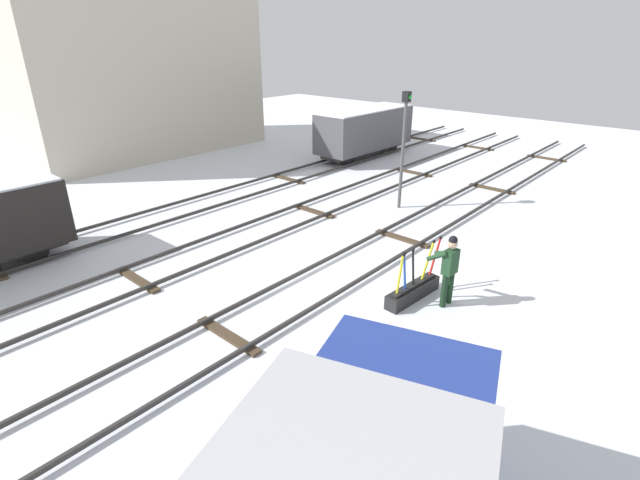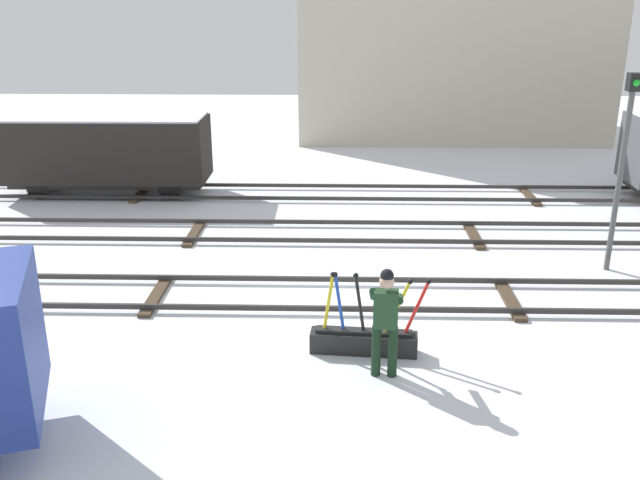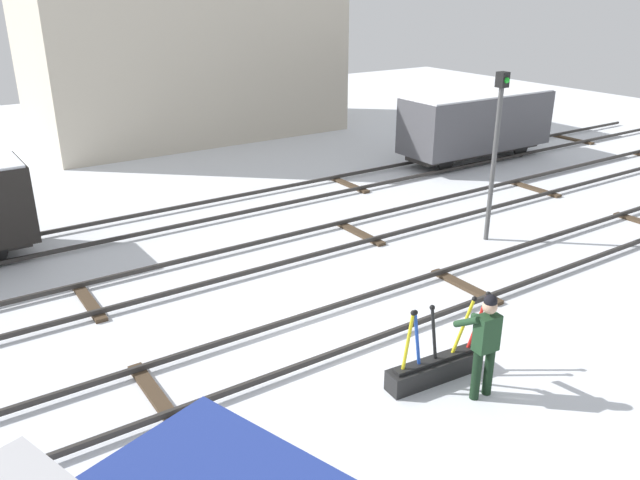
% 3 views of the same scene
% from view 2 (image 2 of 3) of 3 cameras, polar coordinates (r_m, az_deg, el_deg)
% --- Properties ---
extents(ground_plane, '(60.00, 60.00, 0.00)m').
position_cam_2_polar(ground_plane, '(13.86, 0.97, -4.88)').
color(ground_plane, silver).
extents(track_main_line, '(44.00, 1.94, 0.18)m').
position_cam_2_polar(track_main_line, '(13.81, 0.97, -4.48)').
color(track_main_line, '#2D2B28').
rests_on(track_main_line, ground_plane).
extents(track_siding_near, '(44.00, 1.94, 0.18)m').
position_cam_2_polar(track_siding_near, '(17.41, 1.10, 0.68)').
color(track_siding_near, '#2D2B28').
rests_on(track_siding_near, ground_plane).
extents(track_siding_far, '(44.00, 1.94, 0.18)m').
position_cam_2_polar(track_siding_far, '(20.91, 1.18, 3.93)').
color(track_siding_far, '#2D2B28').
rests_on(track_siding_far, ground_plane).
extents(switch_lever_frame, '(1.99, 0.51, 1.44)m').
position_cam_2_polar(switch_lever_frame, '(11.81, 3.64, -8.11)').
color(switch_lever_frame, black).
rests_on(switch_lever_frame, ground_plane).
extents(rail_worker, '(0.58, 0.68, 1.82)m').
position_cam_2_polar(rail_worker, '(10.83, 5.43, -6.21)').
color(rail_worker, black).
rests_on(rail_worker, ground_plane).
extents(signal_post, '(0.24, 0.32, 4.25)m').
position_cam_2_polar(signal_post, '(15.87, 23.68, 6.42)').
color(signal_post, '#4C4C4C').
rests_on(signal_post, ground_plane).
extents(apartment_building, '(12.73, 6.94, 9.35)m').
position_cam_2_polar(apartment_building, '(31.07, 10.63, 17.26)').
color(apartment_building, beige).
rests_on(apartment_building, ground_plane).
extents(freight_car_back_track, '(6.05, 1.97, 2.38)m').
position_cam_2_polar(freight_car_back_track, '(21.74, -17.21, 7.08)').
color(freight_car_back_track, '#2D2B28').
rests_on(freight_car_back_track, ground_plane).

